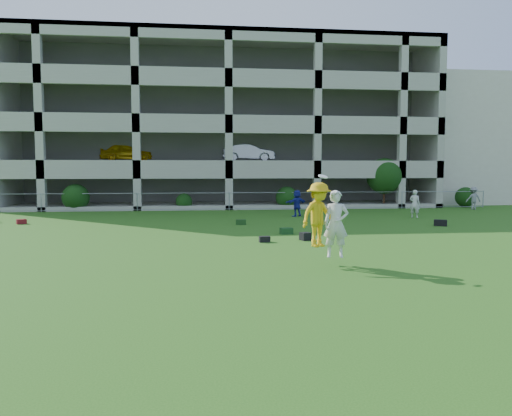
{
  "coord_description": "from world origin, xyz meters",
  "views": [
    {
      "loc": [
        -2.14,
        -14.05,
        2.76
      ],
      "look_at": [
        -0.11,
        3.0,
        1.4
      ],
      "focal_mm": 35.0,
      "sensor_mm": 36.0,
      "label": 1
    }
  ],
  "objects": [
    {
      "name": "bag_green_g",
      "position": [
        0.01,
        10.29,
        0.12
      ],
      "size": [
        0.53,
        0.35,
        0.25
      ],
      "primitive_type": "cube",
      "rotation": [
        0.0,
        0.0,
        -0.1
      ],
      "color": "#143513",
      "rests_on": "ground"
    },
    {
      "name": "shrub_row",
      "position": [
        4.59,
        19.7,
        1.51
      ],
      "size": [
        34.38,
        2.52,
        3.5
      ],
      "color": "#163D11",
      "rests_on": "ground"
    },
    {
      "name": "bag_black_b",
      "position": [
        0.38,
        4.36,
        0.11
      ],
      "size": [
        0.42,
        0.28,
        0.22
      ],
      "primitive_type": "cube",
      "rotation": [
        0.0,
        0.0,
        0.07
      ],
      "color": "black",
      "rests_on": "ground"
    },
    {
      "name": "bag_green_c",
      "position": [
        1.61,
        6.57,
        0.13
      ],
      "size": [
        0.55,
        0.43,
        0.26
      ],
      "primitive_type": "cube",
      "rotation": [
        0.0,
        0.0,
        0.16
      ],
      "color": "#173714",
      "rests_on": "ground"
    },
    {
      "name": "parking_garage",
      "position": [
        -0.01,
        27.7,
        6.01
      ],
      "size": [
        30.0,
        14.0,
        12.0
      ],
      "color": "#9E998C",
      "rests_on": "ground"
    },
    {
      "name": "bag_red_f",
      "position": [
        -10.85,
        11.88,
        0.12
      ],
      "size": [
        0.53,
        0.47,
        0.24
      ],
      "primitive_type": "cube",
      "rotation": [
        0.0,
        0.0,
        0.51
      ],
      "color": "#5C120F",
      "rests_on": "ground"
    },
    {
      "name": "crate_d",
      "position": [
        2.0,
        4.66,
        0.15
      ],
      "size": [
        0.45,
        0.45,
        0.3
      ],
      "primitive_type": "cube",
      "rotation": [
        0.0,
        0.0,
        0.35
      ],
      "color": "black",
      "rests_on": "ground"
    },
    {
      "name": "bag_black_e",
      "position": [
        9.52,
        8.61,
        0.15
      ],
      "size": [
        0.67,
        0.55,
        0.3
      ],
      "primitive_type": "cube",
      "rotation": [
        0.0,
        0.0,
        -0.49
      ],
      "color": "black",
      "rests_on": "ground"
    },
    {
      "name": "bystander_d",
      "position": [
        3.6,
        14.16,
        0.77
      ],
      "size": [
        1.46,
        1.07,
        1.53
      ],
      "primitive_type": "imported",
      "rotation": [
        0.0,
        0.0,
        3.64
      ],
      "color": "navy",
      "rests_on": "ground"
    },
    {
      "name": "ground",
      "position": [
        0.0,
        0.0,
        0.0
      ],
      "size": [
        100.0,
        100.0,
        0.0
      ],
      "primitive_type": "plane",
      "color": "#235114",
      "rests_on": "ground"
    },
    {
      "name": "fence",
      "position": [
        0.0,
        19.0,
        0.61
      ],
      "size": [
        36.06,
        0.06,
        1.2
      ],
      "color": "gray",
      "rests_on": "ground"
    },
    {
      "name": "stucco_building",
      "position": [
        23.0,
        28.0,
        5.0
      ],
      "size": [
        16.0,
        14.0,
        10.0
      ],
      "primitive_type": "cube",
      "color": "beige",
      "rests_on": "ground"
    },
    {
      "name": "frisbee_contest",
      "position": [
        1.43,
        -0.35,
        1.38
      ],
      "size": [
        1.59,
        1.15,
        2.39
      ],
      "color": "gold",
      "rests_on": "ground"
    },
    {
      "name": "bystander_f",
      "position": [
        16.41,
        17.55,
        0.76
      ],
      "size": [
        1.04,
        0.66,
        1.53
      ],
      "primitive_type": "imported",
      "rotation": [
        0.0,
        0.0,
        3.05
      ],
      "color": "gray",
      "rests_on": "ground"
    },
    {
      "name": "bystander_e",
      "position": [
        10.01,
        12.59,
        0.79
      ],
      "size": [
        0.69,
        0.65,
        1.58
      ],
      "primitive_type": "imported",
      "rotation": [
        0.0,
        0.0,
        2.5
      ],
      "color": "silver",
      "rests_on": "ground"
    }
  ]
}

